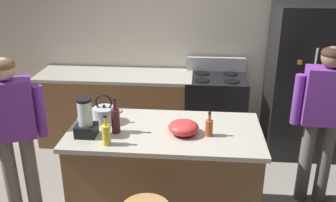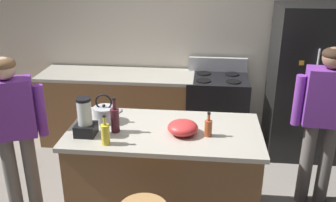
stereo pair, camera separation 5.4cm
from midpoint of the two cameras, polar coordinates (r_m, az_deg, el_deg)
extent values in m
cube|color=beige|center=(4.96, 1.36, 9.67)|extent=(8.00, 0.10, 2.70)
cube|color=brown|center=(3.49, -0.89, -11.82)|extent=(1.63, 0.81, 0.92)
cube|color=#B2AD9E|center=(3.24, -0.94, -4.75)|extent=(1.69, 0.87, 0.04)
cube|color=brown|center=(4.96, -8.29, -1.34)|extent=(2.00, 0.64, 0.92)
cube|color=#B2AD9E|center=(4.80, -8.60, 3.93)|extent=(2.00, 0.64, 0.04)
cube|color=black|center=(4.80, 20.36, 2.73)|extent=(0.90, 0.70, 1.87)
cylinder|color=#B7BABF|center=(4.42, 21.17, 2.33)|extent=(0.02, 0.02, 0.84)
cylinder|color=#B7BABF|center=(4.45, 22.15, 2.29)|extent=(0.02, 0.02, 0.84)
cube|color=purple|center=(4.57, 22.74, -0.56)|extent=(0.05, 0.01, 0.05)
cube|color=red|center=(4.63, 23.66, -1.67)|extent=(0.05, 0.01, 0.05)
cube|color=orange|center=(4.32, 19.44, 5.67)|extent=(0.05, 0.01, 0.05)
cube|color=black|center=(4.81, 6.92, -1.80)|extent=(0.76, 0.64, 0.96)
cube|color=black|center=(4.53, 7.00, -3.99)|extent=(0.60, 0.01, 0.24)
cube|color=#B7BABF|center=(4.89, 7.14, 5.70)|extent=(0.76, 0.06, 0.18)
cylinder|color=black|center=(4.49, 4.95, 3.20)|extent=(0.18, 0.18, 0.01)
cylinder|color=black|center=(4.50, 9.54, 3.04)|extent=(0.18, 0.18, 0.01)
cylinder|color=black|center=(4.77, 4.98, 4.34)|extent=(0.18, 0.18, 0.01)
cylinder|color=black|center=(4.79, 9.30, 4.19)|extent=(0.18, 0.18, 0.01)
cylinder|color=#66605B|center=(3.85, -23.52, -10.95)|extent=(0.17, 0.17, 0.85)
cylinder|color=#66605B|center=(3.83, -20.82, -10.69)|extent=(0.17, 0.17, 0.85)
cube|color=#723399|center=(3.54, -23.74, -1.24)|extent=(0.45, 0.36, 0.54)
cylinder|color=#723399|center=(3.53, -19.62, -1.52)|extent=(0.12, 0.12, 0.49)
sphere|color=#D8AD8C|center=(3.42, -24.68, 4.50)|extent=(0.26, 0.26, 0.20)
ellipsoid|color=brown|center=(3.41, -24.77, 5.06)|extent=(0.28, 0.28, 0.12)
cylinder|color=#66605B|center=(4.04, 22.70, -8.93)|extent=(0.14, 0.14, 0.88)
cylinder|color=#66605B|center=(4.00, 20.17, -8.86)|extent=(0.14, 0.14, 0.88)
cube|color=#723399|center=(3.72, 22.93, 0.69)|extent=(0.42, 0.25, 0.55)
cylinder|color=#723399|center=(3.69, 19.05, 0.21)|extent=(0.10, 0.10, 0.49)
sphere|color=#8C664C|center=(3.62, 23.79, 6.23)|extent=(0.22, 0.22, 0.20)
ellipsoid|color=#332319|center=(3.61, 23.88, 6.77)|extent=(0.23, 0.23, 0.12)
cube|color=black|center=(3.19, -13.01, -4.42)|extent=(0.17, 0.17, 0.10)
cylinder|color=silver|center=(3.13, -13.25, -1.86)|extent=(0.12, 0.12, 0.21)
cylinder|color=black|center=(3.08, -13.43, 0.15)|extent=(0.12, 0.12, 0.02)
cylinder|color=#471923|center=(3.18, -8.61, -3.09)|extent=(0.08, 0.08, 0.21)
cylinder|color=#471923|center=(3.12, -8.76, -0.59)|extent=(0.03, 0.03, 0.09)
cylinder|color=black|center=(3.10, -8.82, 0.31)|extent=(0.03, 0.03, 0.02)
cylinder|color=#B24C26|center=(3.12, 5.89, -4.20)|extent=(0.06, 0.06, 0.14)
cylinder|color=#B24C26|center=(3.07, 5.96, -2.52)|extent=(0.02, 0.02, 0.06)
cylinder|color=black|center=(3.06, 5.99, -1.87)|extent=(0.03, 0.03, 0.02)
cylinder|color=yellow|center=(3.00, -10.04, -5.23)|extent=(0.07, 0.07, 0.17)
cylinder|color=yellow|center=(2.95, -10.19, -3.15)|extent=(0.03, 0.03, 0.07)
cylinder|color=black|center=(2.93, -10.25, -2.37)|extent=(0.03, 0.03, 0.02)
ellipsoid|color=red|center=(3.14, 1.93, -4.13)|extent=(0.26, 0.26, 0.12)
cylinder|color=#B7BABF|center=(3.41, -10.27, -2.11)|extent=(0.20, 0.20, 0.14)
sphere|color=black|center=(3.37, -10.37, -0.79)|extent=(0.03, 0.03, 0.03)
cylinder|color=#B7BABF|center=(3.37, -8.16, -1.88)|extent=(0.09, 0.03, 0.08)
torus|color=black|center=(3.36, -10.41, -0.24)|extent=(0.16, 0.02, 0.16)
camera|label=1|loc=(0.03, -90.45, -0.18)|focal=39.29mm
camera|label=2|loc=(0.03, 89.55, 0.18)|focal=39.29mm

